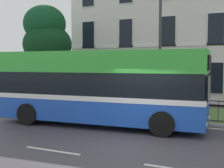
# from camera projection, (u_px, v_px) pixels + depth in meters

# --- Properties ---
(ground_plane) EXTENTS (60.00, 56.00, 0.18)m
(ground_plane) POSITION_uv_depth(u_px,v_px,m) (142.00, 138.00, 10.94)
(ground_plane) COLOR #443E46
(georgian_townhouse) EXTENTS (18.54, 9.87, 12.08)m
(georgian_townhouse) POSITION_uv_depth(u_px,v_px,m) (203.00, 19.00, 23.57)
(georgian_townhouse) COLOR silver
(georgian_townhouse) RESTS_ON ground_plane
(iron_verge_railing) EXTENTS (12.17, 0.04, 0.97)m
(iron_verge_railing) POSITION_uv_depth(u_px,v_px,m) (166.00, 108.00, 14.07)
(iron_verge_railing) COLOR black
(iron_verge_railing) RESTS_ON ground_plane
(evergreen_tree) EXTENTS (3.97, 4.15, 6.59)m
(evergreen_tree) POSITION_uv_depth(u_px,v_px,m) (47.00, 61.00, 20.09)
(evergreen_tree) COLOR #423328
(evergreen_tree) RESTS_ON ground_plane
(single_decker_bus) EXTENTS (9.22, 3.05, 3.23)m
(single_decker_bus) POSITION_uv_depth(u_px,v_px,m) (100.00, 87.00, 13.10)
(single_decker_bus) COLOR blue
(single_decker_bus) RESTS_ON ground_plane
(street_lamp_post) EXTENTS (0.36, 0.24, 7.09)m
(street_lamp_post) POSITION_uv_depth(u_px,v_px,m) (160.00, 34.00, 14.73)
(street_lamp_post) COLOR #333338
(street_lamp_post) RESTS_ON ground_plane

